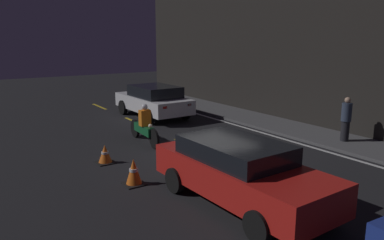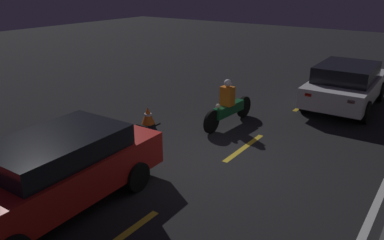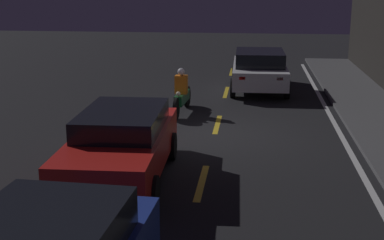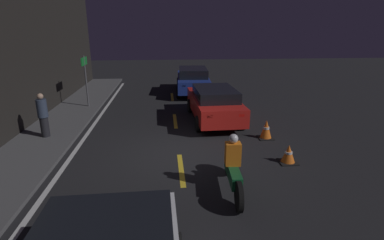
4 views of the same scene
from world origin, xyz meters
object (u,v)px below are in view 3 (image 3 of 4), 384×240
object	(u,v)px
traffic_cone_mid	(86,130)
sedan_white	(259,69)
taxi_red	(122,143)
motorcycle	(182,95)
traffic_cone_near	(107,114)

from	to	relation	value
traffic_cone_mid	sedan_white	bearing A→B (deg)	148.84
sedan_white	taxi_red	bearing A→B (deg)	162.24
sedan_white	traffic_cone_mid	xyz separation A→B (m)	(7.11, -4.30, -0.47)
motorcycle	traffic_cone_mid	xyz separation A→B (m)	(3.36, -1.96, -0.24)
taxi_red	motorcycle	xyz separation A→B (m)	(-5.65, 0.46, -0.19)
taxi_red	motorcycle	bearing A→B (deg)	173.59
motorcycle	traffic_cone_near	size ratio (longest dim) A/B	4.37
traffic_cone_near	motorcycle	bearing A→B (deg)	124.99
motorcycle	traffic_cone_near	bearing A→B (deg)	-51.41
motorcycle	traffic_cone_near	xyz separation A→B (m)	(1.37, -1.95, -0.30)
sedan_white	motorcycle	xyz separation A→B (m)	(3.74, -2.34, -0.23)
motorcycle	traffic_cone_mid	bearing A→B (deg)	-26.56
taxi_red	traffic_cone_near	bearing A→B (deg)	-162.54
sedan_white	traffic_cone_near	distance (m)	6.70
taxi_red	traffic_cone_mid	xyz separation A→B (m)	(-2.29, -1.50, -0.43)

